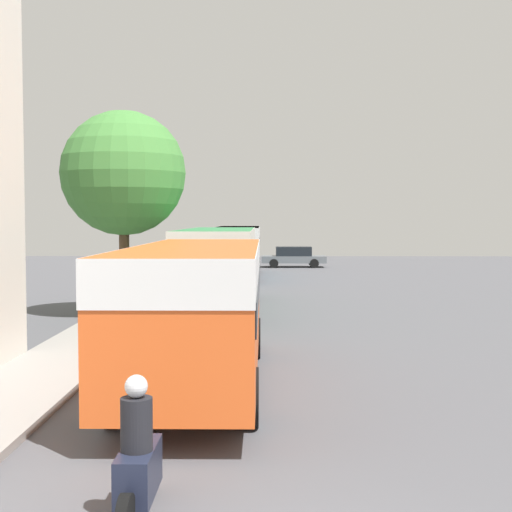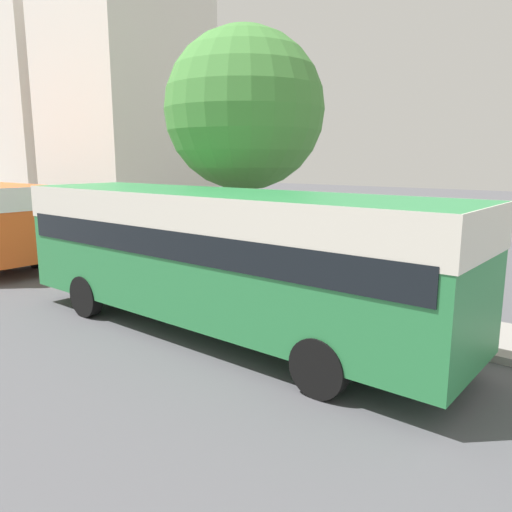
{
  "view_description": "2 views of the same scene",
  "coord_description": "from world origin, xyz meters",
  "px_view_note": "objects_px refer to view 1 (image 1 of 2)",
  "views": [
    {
      "loc": [
        -0.26,
        -5.87,
        3.47
      ],
      "look_at": [
        -0.61,
        26.31,
        1.78
      ],
      "focal_mm": 50.0,
      "sensor_mm": 36.0,
      "label": 1
    },
    {
      "loc": [
        5.58,
        28.55,
        3.73
      ],
      "look_at": [
        -0.76,
        23.34,
        2.14
      ],
      "focal_mm": 35.0,
      "sensor_mm": 36.0,
      "label": 2
    }
  ],
  "objects_px": {
    "bus_third_in_line": "(238,244)",
    "motorcycle_behind_lead": "(138,465)",
    "bus_following": "(219,257)",
    "car_crossing": "(294,256)",
    "pedestrian_near_curb": "(168,263)",
    "bus_lead": "(198,295)"
  },
  "relations": [
    {
      "from": "bus_lead",
      "to": "bus_following",
      "type": "distance_m",
      "value": 12.54
    },
    {
      "from": "motorcycle_behind_lead",
      "to": "car_crossing",
      "type": "relative_size",
      "value": 0.49
    },
    {
      "from": "bus_lead",
      "to": "bus_following",
      "type": "xyz_separation_m",
      "value": [
        -0.35,
        12.54,
        0.1
      ]
    },
    {
      "from": "bus_third_in_line",
      "to": "car_crossing",
      "type": "height_order",
      "value": "bus_third_in_line"
    },
    {
      "from": "bus_third_in_line",
      "to": "car_crossing",
      "type": "distance_m",
      "value": 9.45
    },
    {
      "from": "bus_following",
      "to": "pedestrian_near_curb",
      "type": "bearing_deg",
      "value": 106.07
    },
    {
      "from": "bus_following",
      "to": "motorcycle_behind_lead",
      "type": "distance_m",
      "value": 19.33
    },
    {
      "from": "motorcycle_behind_lead",
      "to": "pedestrian_near_curb",
      "type": "height_order",
      "value": "pedestrian_near_curb"
    },
    {
      "from": "bus_following",
      "to": "pedestrian_near_curb",
      "type": "distance_m",
      "value": 13.38
    },
    {
      "from": "bus_third_in_line",
      "to": "motorcycle_behind_lead",
      "type": "height_order",
      "value": "bus_third_in_line"
    },
    {
      "from": "motorcycle_behind_lead",
      "to": "car_crossing",
      "type": "bearing_deg",
      "value": 85.28
    },
    {
      "from": "bus_third_in_line",
      "to": "motorcycle_behind_lead",
      "type": "relative_size",
      "value": 4.79
    },
    {
      "from": "bus_third_in_line",
      "to": "motorcycle_behind_lead",
      "type": "bearing_deg",
      "value": -89.79
    },
    {
      "from": "bus_lead",
      "to": "pedestrian_near_curb",
      "type": "relative_size",
      "value": 5.82
    },
    {
      "from": "motorcycle_behind_lead",
      "to": "pedestrian_near_curb",
      "type": "relative_size",
      "value": 1.36
    },
    {
      "from": "bus_lead",
      "to": "bus_third_in_line",
      "type": "bearing_deg",
      "value": 90.38
    },
    {
      "from": "bus_following",
      "to": "motorcycle_behind_lead",
      "type": "relative_size",
      "value": 4.77
    },
    {
      "from": "bus_third_in_line",
      "to": "pedestrian_near_curb",
      "type": "distance_m",
      "value": 4.58
    },
    {
      "from": "motorcycle_behind_lead",
      "to": "car_crossing",
      "type": "distance_m",
      "value": 43.15
    },
    {
      "from": "motorcycle_behind_lead",
      "to": "pedestrian_near_curb",
      "type": "bearing_deg",
      "value": 97.08
    },
    {
      "from": "motorcycle_behind_lead",
      "to": "car_crossing",
      "type": "xyz_separation_m",
      "value": [
        3.55,
        43.01,
        0.09
      ]
    },
    {
      "from": "bus_lead",
      "to": "car_crossing",
      "type": "bearing_deg",
      "value": 84.49
    }
  ]
}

